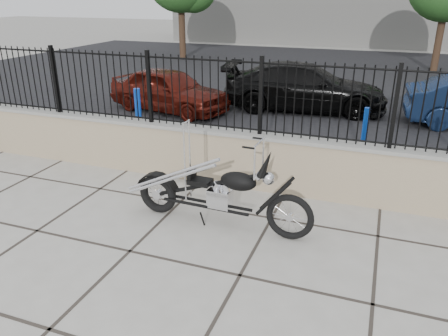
% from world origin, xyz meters
% --- Properties ---
extents(ground_plane, '(90.00, 90.00, 0.00)m').
position_xyz_m(ground_plane, '(0.00, 0.00, 0.00)').
color(ground_plane, '#99968E').
rests_on(ground_plane, ground).
extents(parking_lot, '(30.00, 30.00, 0.00)m').
position_xyz_m(parking_lot, '(0.00, 12.50, 0.00)').
color(parking_lot, black).
rests_on(parking_lot, ground).
extents(retaining_wall, '(14.00, 0.36, 0.96)m').
position_xyz_m(retaining_wall, '(0.00, 2.50, 0.48)').
color(retaining_wall, gray).
rests_on(retaining_wall, ground_plane).
extents(iron_fence, '(14.00, 0.08, 1.20)m').
position_xyz_m(iron_fence, '(0.00, 2.50, 1.56)').
color(iron_fence, black).
rests_on(iron_fence, retaining_wall).
extents(chopper_motorcycle, '(2.54, 0.55, 1.52)m').
position_xyz_m(chopper_motorcycle, '(0.80, 1.06, 0.76)').
color(chopper_motorcycle, black).
rests_on(chopper_motorcycle, ground_plane).
extents(car_red, '(3.73, 2.15, 1.19)m').
position_xyz_m(car_red, '(-2.75, 6.60, 0.60)').
color(car_red, '#4B110A').
rests_on(car_red, parking_lot).
extents(car_black, '(4.64, 2.33, 1.29)m').
position_xyz_m(car_black, '(0.73, 8.01, 0.65)').
color(car_black, black).
rests_on(car_black, parking_lot).
extents(bollard_a, '(0.14, 0.14, 1.14)m').
position_xyz_m(bollard_a, '(-2.28, 4.16, 0.57)').
color(bollard_a, '#0B19A7').
rests_on(bollard_a, ground_plane).
extents(bollard_b, '(0.12, 0.12, 0.98)m').
position_xyz_m(bollard_b, '(2.56, 4.81, 0.49)').
color(bollard_b, '#0C18B8').
rests_on(bollard_b, ground_plane).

